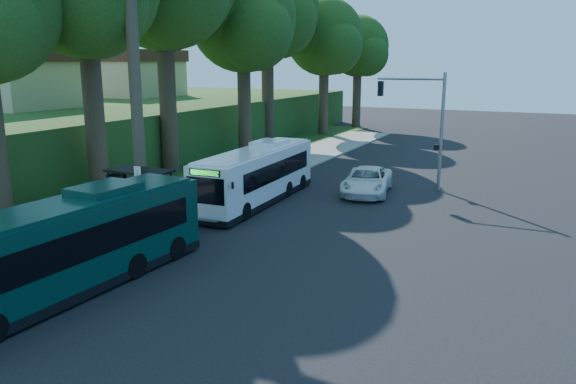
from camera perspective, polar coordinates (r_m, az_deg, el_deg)
The scene contains 15 objects.
ground at distance 27.20m, azimuth 1.00°, elevation -3.12°, with size 140.00×140.00×0.00m, color black.
sidewalk at distance 30.81m, azimuth -11.47°, elevation -1.33°, with size 4.50×70.00×0.12m, color gray.
red_curb at distance 26.40m, azimuth -12.62°, elevation -3.81°, with size 0.25×30.00×0.13m, color maroon.
grass_verge at distance 38.09m, azimuth -13.89°, elevation 1.25°, with size 8.00×70.00×0.06m, color #234719.
bus_shelter at distance 28.22m, azimuth -15.01°, elevation 0.80°, with size 3.20×1.51×2.55m.
stop_sign_pole at distance 25.39m, azimuth -14.94°, elevation 0.11°, with size 0.35×0.06×3.17m.
traffic_signal_pole at distance 34.66m, azimuth 13.75°, elevation 7.47°, with size 4.10×0.30×7.00m.
hillside_backdrop at distance 53.96m, azimuth -18.32°, elevation 6.95°, with size 24.00×60.00×8.80m.
tree_2 at distance 45.87m, azimuth -4.49°, elevation 16.66°, with size 8.82×8.40×15.12m.
tree_3 at distance 53.94m, azimuth -2.03°, elevation 17.75°, with size 10.08×9.60×17.28m.
tree_4 at distance 60.06m, azimuth 3.80°, elevation 15.10°, with size 8.40×8.00×14.14m.
tree_5 at distance 67.22m, azimuth 7.19°, elevation 14.16°, with size 7.35×7.00×12.86m.
white_bus at distance 30.87m, azimuth -3.13°, elevation 1.82°, with size 2.73×10.86×3.21m.
teal_bus at distance 20.17m, azimuth -21.40°, elevation -5.03°, with size 2.99×11.35×3.35m.
pickup at distance 33.29m, azimuth 8.03°, elevation 1.13°, with size 2.54×5.52×1.53m, color white.
Camera 1 is at (10.74, -23.81, 7.59)m, focal length 35.00 mm.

